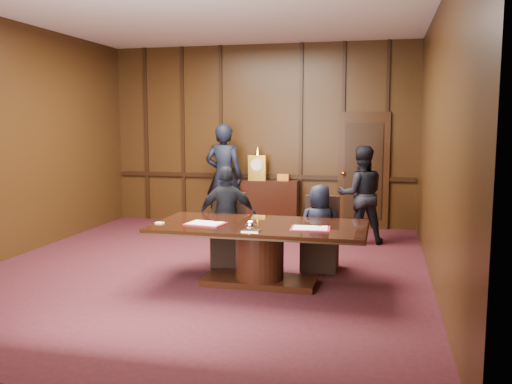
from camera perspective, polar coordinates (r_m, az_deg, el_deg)
room at (r=7.40m, az=-4.82°, el=5.14°), size 7.00×7.04×3.50m
sideboard at (r=10.54m, az=0.19°, el=-0.95°), size 1.60×0.45×1.54m
conference_table at (r=6.73m, az=0.39°, el=-5.49°), size 2.62×1.32×0.76m
folder_left at (r=6.70m, az=-5.34°, el=-3.32°), size 0.51×0.40×0.02m
folder_right at (r=6.40m, az=5.74°, el=-3.83°), size 0.49×0.37×0.02m
inkstand at (r=6.24m, az=-0.53°, el=-3.65°), size 0.20×0.14×0.12m
notepad at (r=6.82m, az=-10.11°, el=-3.22°), size 0.11×0.09×0.01m
chair_left at (r=7.77m, az=-2.90°, el=-5.40°), size 0.57×0.57×0.99m
chair_right at (r=7.52m, az=6.76°, el=-5.87°), size 0.48×0.48×0.99m
signatory_left at (r=7.61m, az=-3.04°, el=-2.54°), size 0.88×0.54×1.40m
signatory_right at (r=7.38m, az=6.72°, el=-3.74°), size 0.63×0.46×1.18m
witness_left at (r=10.31m, az=-3.39°, el=1.68°), size 0.74×0.49×1.98m
witness_right at (r=9.14m, az=10.98°, el=-0.28°), size 0.91×0.78×1.63m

